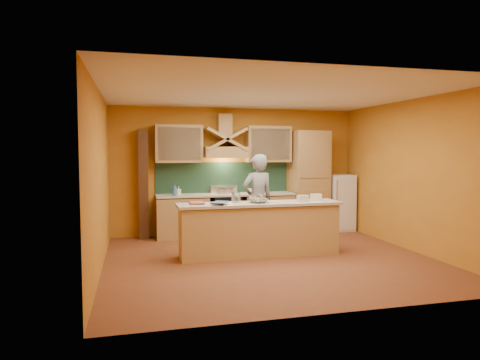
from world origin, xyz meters
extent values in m
cube|color=brown|center=(0.00, 0.00, 0.00)|extent=(5.50, 5.00, 0.01)
cube|color=white|center=(0.00, 0.00, 2.80)|extent=(5.50, 5.00, 0.01)
cube|color=#C27D25|center=(0.00, 2.50, 1.40)|extent=(5.50, 0.02, 2.80)
cube|color=#C27D25|center=(0.00, -2.50, 1.40)|extent=(5.50, 0.02, 2.80)
cube|color=#C27D25|center=(-2.75, 0.00, 1.40)|extent=(0.02, 5.00, 2.80)
cube|color=#C27D25|center=(2.75, 0.00, 1.40)|extent=(0.02, 5.00, 2.80)
cube|color=tan|center=(-1.25, 2.20, 0.43)|extent=(1.10, 0.60, 0.86)
cube|color=tan|center=(0.65, 2.20, 0.43)|extent=(1.10, 0.60, 0.86)
cube|color=beige|center=(-0.30, 2.20, 0.90)|extent=(3.00, 0.62, 0.04)
cube|color=black|center=(-0.30, 2.20, 0.45)|extent=(0.60, 0.58, 0.90)
cube|color=#163224|center=(-0.30, 2.48, 1.25)|extent=(3.00, 0.03, 0.70)
cube|color=tan|center=(-0.30, 2.25, 1.82)|extent=(0.92, 0.50, 0.24)
cube|color=tan|center=(-0.30, 2.35, 2.40)|extent=(0.30, 0.30, 0.50)
cube|color=tan|center=(-1.30, 2.33, 2.00)|extent=(1.00, 0.35, 0.80)
cube|color=tan|center=(0.70, 2.33, 2.00)|extent=(1.00, 0.35, 0.80)
cube|color=tan|center=(1.65, 2.20, 1.15)|extent=(0.80, 0.60, 2.30)
cube|color=white|center=(2.40, 2.20, 0.65)|extent=(0.58, 0.60, 1.30)
cube|color=#472816|center=(-2.05, 2.35, 1.15)|extent=(0.20, 0.30, 2.30)
cube|color=tan|center=(-0.10, 0.30, 0.44)|extent=(2.80, 0.55, 0.88)
cube|color=beige|center=(-0.10, 0.30, 0.92)|extent=(2.90, 0.62, 0.05)
imported|color=gray|center=(0.10, 1.12, 0.89)|extent=(0.73, 0.56, 1.79)
cylinder|color=silver|center=(-0.34, 2.21, 0.97)|extent=(0.34, 0.34, 0.14)
cylinder|color=silver|center=(-0.19, 2.21, 0.97)|extent=(0.28, 0.28, 0.14)
imported|color=silver|center=(-1.33, 2.20, 1.01)|extent=(0.10, 0.10, 0.18)
imported|color=#356192|center=(-1.42, 2.06, 1.05)|extent=(0.10, 0.10, 0.25)
imported|color=silver|center=(0.48, 2.31, 0.96)|extent=(0.30, 0.30, 0.08)
cube|color=white|center=(0.31, 2.20, 0.97)|extent=(0.29, 0.24, 0.10)
imported|color=#BA5042|center=(-1.32, 0.39, 0.96)|extent=(0.25, 0.34, 0.03)
imported|color=#3D5987|center=(-0.94, 0.25, 0.98)|extent=(0.39, 0.42, 0.03)
cylinder|color=white|center=(-0.49, 0.45, 1.03)|extent=(0.18, 0.18, 0.18)
cylinder|color=white|center=(-0.13, 0.20, 1.02)|extent=(0.13, 0.13, 0.15)
cube|color=white|center=(-0.19, 0.39, 1.00)|extent=(0.17, 0.17, 0.11)
imported|color=white|center=(-0.13, 0.26, 0.98)|extent=(0.38, 0.38, 0.08)
cube|color=beige|center=(0.15, 0.33, 0.95)|extent=(0.28, 0.23, 0.02)
cube|color=#EAE8C1|center=(0.98, 0.32, 1.01)|extent=(0.22, 0.19, 0.12)
cube|color=beige|center=(0.69, 0.24, 1.00)|extent=(0.19, 0.15, 0.11)
camera|label=1|loc=(-2.24, -6.86, 1.86)|focal=32.00mm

